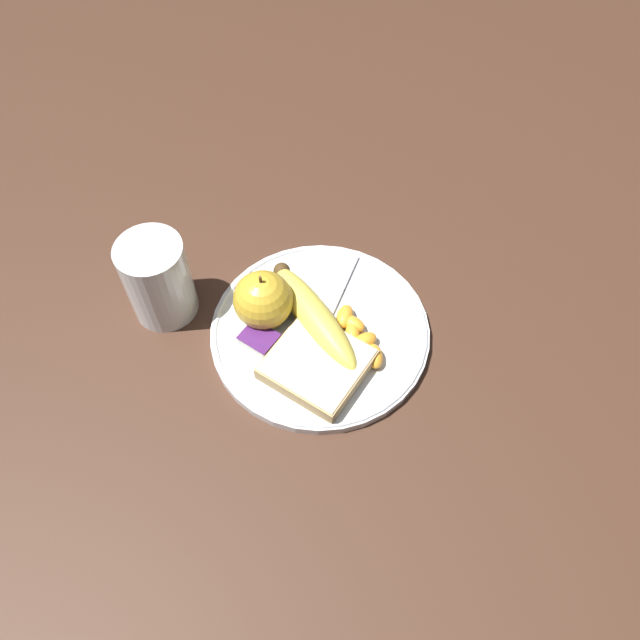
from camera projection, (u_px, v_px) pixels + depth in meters
ground_plane at (320, 334)px, 0.78m from camera, size 3.00×3.00×0.00m
plate at (320, 331)px, 0.77m from camera, size 0.27×0.27×0.01m
juice_glass at (159, 281)px, 0.76m from camera, size 0.08×0.08×0.11m
apple at (263, 300)px, 0.75m from camera, size 0.07×0.07×0.08m
banana at (314, 314)px, 0.76m from camera, size 0.18×0.11×0.04m
bread_slice at (317, 364)px, 0.73m from camera, size 0.11×0.10×0.02m
fork at (324, 324)px, 0.77m from camera, size 0.06×0.20×0.00m
jam_packet at (259, 341)px, 0.74m from camera, size 0.04×0.03×0.02m
orange_segment_0 at (353, 324)px, 0.76m from camera, size 0.03×0.02×0.02m
orange_segment_1 at (352, 332)px, 0.75m from camera, size 0.03×0.03×0.02m
orange_segment_2 at (375, 355)px, 0.74m from camera, size 0.04×0.04×0.02m
orange_segment_3 at (364, 342)px, 0.75m from camera, size 0.03×0.04×0.02m
orange_segment_4 at (345, 316)px, 0.77m from camera, size 0.03×0.04×0.02m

